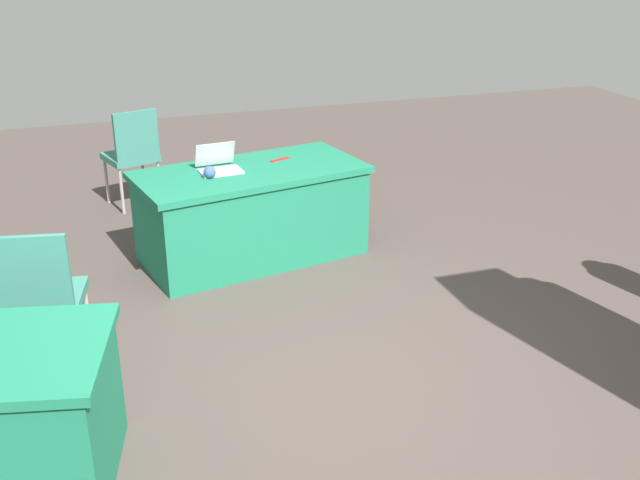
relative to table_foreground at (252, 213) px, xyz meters
The scene contains 7 objects.
ground_plane 2.17m from the table_foreground, 87.85° to the left, with size 14.40×14.40×0.00m, color #4C423D.
table_foreground is the anchor object (origin of this frame).
chair_tucked_left 1.71m from the table_foreground, 62.76° to the right, with size 0.55×0.55×0.96m.
chair_aisle 2.09m from the table_foreground, 40.64° to the left, with size 0.52×0.52×0.97m.
laptop_silver 0.48m from the table_foreground, ahead, with size 0.34×0.32×0.21m.
yarn_ball 0.55m from the table_foreground, 19.59° to the left, with size 0.10×0.10×0.10m, color #3F5999.
scissors_red 0.51m from the table_foreground, 149.99° to the right, with size 0.18×0.04×0.01m, color red.
Camera 1 is at (1.20, 3.42, 2.53)m, focal length 42.28 mm.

